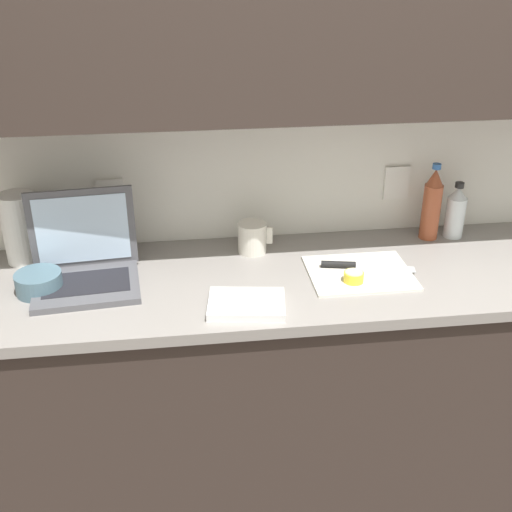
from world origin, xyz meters
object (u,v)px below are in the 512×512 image
object	(u,v)px
cutting_board	(360,273)
bottle_oil_tall	(432,205)
measuring_cup	(252,238)
lemon_half_cut	(354,277)
knife	(351,266)
bowl_white	(39,283)
paper_towel_roll	(21,228)
laptop	(85,262)
bottle_green_soda	(456,212)

from	to	relation	value
cutting_board	bottle_oil_tall	world-z (taller)	bottle_oil_tall
measuring_cup	cutting_board	bearing A→B (deg)	-32.92
bottle_oil_tall	lemon_half_cut	bearing A→B (deg)	-140.05
knife	bowl_white	bearing A→B (deg)	-167.44
measuring_cup	paper_towel_roll	size ratio (longest dim) A/B	0.50
laptop	paper_towel_roll	distance (m)	0.28
laptop	bowl_white	xyz separation A→B (m)	(-0.13, -0.05, -0.03)
laptop	lemon_half_cut	distance (m)	0.83
knife	bowl_white	world-z (taller)	bowl_white
cutting_board	bowl_white	world-z (taller)	bowl_white
laptop	paper_towel_roll	size ratio (longest dim) A/B	1.46
laptop	bottle_oil_tall	size ratio (longest dim) A/B	1.24
bottle_green_soda	knife	bearing A→B (deg)	-154.11
bottle_oil_tall	measuring_cup	bearing A→B (deg)	-177.21
lemon_half_cut	cutting_board	bearing A→B (deg)	58.06
bottle_green_soda	paper_towel_roll	world-z (taller)	paper_towel_roll
bowl_white	paper_towel_roll	size ratio (longest dim) A/B	0.59
bottle_oil_tall	bowl_white	xyz separation A→B (m)	(-1.30, -0.22, -0.09)
laptop	measuring_cup	distance (m)	0.55
lemon_half_cut	measuring_cup	bearing A→B (deg)	136.76
laptop	knife	xyz separation A→B (m)	(0.83, -0.04, -0.05)
measuring_cup	bowl_white	bearing A→B (deg)	-164.09
laptop	cutting_board	world-z (taller)	laptop
laptop	bowl_white	bearing A→B (deg)	-163.44
laptop	bottle_green_soda	xyz separation A→B (m)	(1.26, 0.17, 0.03)
bowl_white	cutting_board	bearing A→B (deg)	-0.85
knife	paper_towel_roll	distance (m)	1.07
bottle_green_soda	paper_towel_roll	size ratio (longest dim) A/B	0.87
bottle_green_soda	measuring_cup	bearing A→B (deg)	-177.56
bowl_white	measuring_cup	bearing A→B (deg)	15.91
bottle_oil_tall	cutting_board	bearing A→B (deg)	-143.17
laptop	knife	world-z (taller)	laptop
knife	cutting_board	bearing A→B (deg)	-43.67
laptop	cutting_board	xyz separation A→B (m)	(0.85, -0.07, -0.06)
knife	bottle_green_soda	size ratio (longest dim) A/B	1.47
lemon_half_cut	bottle_oil_tall	xyz separation A→B (m)	(0.35, 0.29, 0.10)
knife	bowl_white	size ratio (longest dim) A/B	2.15
cutting_board	lemon_half_cut	xyz separation A→B (m)	(-0.04, -0.06, 0.02)
bottle_green_soda	bowl_white	size ratio (longest dim) A/B	1.46
cutting_board	bottle_oil_tall	distance (m)	0.41
lemon_half_cut	laptop	bearing A→B (deg)	171.22
cutting_board	measuring_cup	xyz separation A→B (m)	(-0.32, 0.21, 0.05)
knife	paper_towel_roll	xyz separation A→B (m)	(-1.05, 0.21, 0.10)
measuring_cup	paper_towel_roll	world-z (taller)	paper_towel_roll
measuring_cup	paper_towel_roll	bearing A→B (deg)	177.68
paper_towel_roll	cutting_board	bearing A→B (deg)	-12.45
laptop	paper_towel_roll	xyz separation A→B (m)	(-0.22, 0.17, 0.05)
lemon_half_cut	bowl_white	world-z (taller)	bowl_white
measuring_cup	paper_towel_roll	xyz separation A→B (m)	(-0.75, 0.03, 0.06)
laptop	bowl_white	world-z (taller)	laptop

